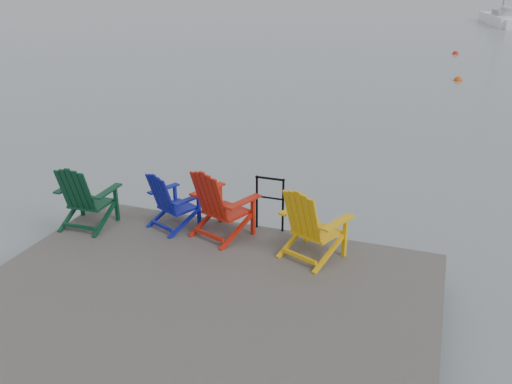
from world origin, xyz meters
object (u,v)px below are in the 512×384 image
(chair_green, at_px, (84,196))
(buoy_b, at_px, (455,54))
(handrail, at_px, (270,198))
(chair_red, at_px, (220,202))
(chair_yellow, at_px, (311,223))
(buoy_a, at_px, (458,81))
(sailboat_near, at_px, (502,20))
(chair_blue, at_px, (171,200))

(chair_green, xyz_separation_m, buoy_b, (5.46, 26.57, -1.05))
(handrail, bearing_deg, chair_red, -143.30)
(chair_green, bearing_deg, chair_yellow, 1.57)
(chair_yellow, bearing_deg, chair_red, -164.55)
(chair_red, xyz_separation_m, buoy_a, (3.49, 17.82, -1.08))
(sailboat_near, relative_size, buoy_b, 32.51)
(chair_red, distance_m, buoy_a, 18.19)
(chair_blue, height_order, buoy_a, chair_blue)
(chair_green, height_order, chair_blue, chair_green)
(chair_blue, distance_m, chair_red, 0.87)
(chair_green, relative_size, buoy_b, 3.03)
(sailboat_near, bearing_deg, chair_blue, -109.30)
(chair_yellow, distance_m, buoy_a, 18.16)
(chair_blue, height_order, chair_red, chair_red)
(chair_yellow, bearing_deg, chair_green, -153.73)
(chair_green, bearing_deg, chair_blue, 16.59)
(handrail, distance_m, chair_green, 2.99)
(chair_blue, xyz_separation_m, sailboat_near, (7.68, 46.52, -0.63))
(chair_blue, distance_m, buoy_a, 18.35)
(sailboat_near, xyz_separation_m, buoy_b, (-3.54, -20.39, -0.36))
(chair_red, height_order, buoy_b, chair_red)
(chair_yellow, height_order, buoy_b, chair_yellow)
(chair_green, xyz_separation_m, chair_blue, (1.32, 0.44, -0.06))
(chair_red, xyz_separation_m, sailboat_near, (6.81, 46.54, -0.72))
(chair_red, distance_m, chair_yellow, 1.52)
(handrail, distance_m, chair_yellow, 1.09)
(chair_blue, bearing_deg, buoy_a, 100.43)
(chair_red, bearing_deg, handrail, 57.59)
(chair_blue, xyz_separation_m, chair_yellow, (2.37, -0.22, 0.07))
(chair_blue, relative_size, buoy_b, 2.70)
(chair_green, distance_m, chair_blue, 1.40)
(handrail, relative_size, buoy_a, 2.47)
(chair_red, bearing_deg, sailboat_near, 102.56)
(chair_green, relative_size, buoy_a, 2.99)
(chair_blue, relative_size, buoy_a, 2.66)
(handrail, distance_m, sailboat_near, 46.46)
(chair_red, height_order, chair_yellow, chair_red)
(chair_red, bearing_deg, buoy_a, 99.82)
(sailboat_near, distance_m, buoy_a, 28.91)
(chair_green, bearing_deg, chair_red, 8.92)
(chair_green, distance_m, chair_red, 2.23)
(chair_green, xyz_separation_m, sailboat_near, (9.00, 46.96, -0.69))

